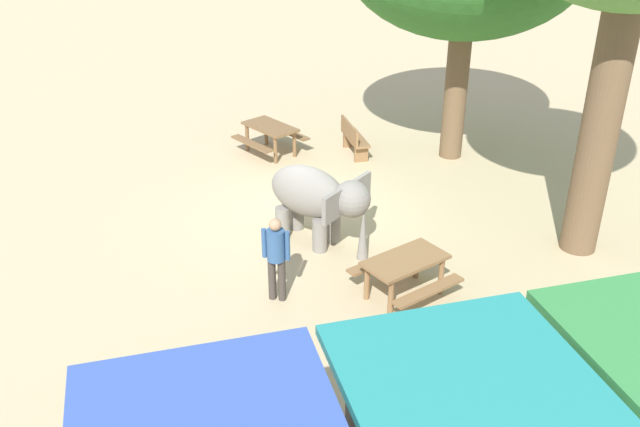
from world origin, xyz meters
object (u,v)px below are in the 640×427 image
object	(u,v)px
wooden_bench	(353,138)
feed_bucket	(310,205)
picnic_table_near	(405,268)
picnic_table_far	(270,133)
elephant	(317,197)
person_handler	(276,253)

from	to	relation	value
wooden_bench	feed_bucket	size ratio (longest dim) A/B	3.91
picnic_table_near	picnic_table_far	distance (m)	7.29
elephant	feed_bucket	distance (m)	1.66
elephant	feed_bucket	xyz separation A→B (m)	(-0.21, -1.39, -0.87)
person_handler	picnic_table_far	distance (m)	6.85
person_handler	feed_bucket	world-z (taller)	person_handler
wooden_bench	feed_bucket	xyz separation A→B (m)	(1.92, 2.91, -0.31)
person_handler	wooden_bench	bearing A→B (deg)	-0.35
picnic_table_far	feed_bucket	world-z (taller)	picnic_table_far
elephant	picnic_table_near	size ratio (longest dim) A/B	1.15
picnic_table_near	feed_bucket	xyz separation A→B (m)	(0.78, -3.68, -0.43)
picnic_table_near	feed_bucket	distance (m)	3.79
elephant	wooden_bench	distance (m)	4.83
picnic_table_far	feed_bucket	size ratio (longest dim) A/B	5.57
wooden_bench	picnic_table_far	bearing A→B (deg)	-106.10
elephant	picnic_table_far	world-z (taller)	elephant
elephant	wooden_bench	xyz separation A→B (m)	(-2.13, -4.30, -0.56)
elephant	person_handler	world-z (taller)	person_handler
picnic_table_near	wooden_bench	bearing A→B (deg)	-120.72
picnic_table_far	feed_bucket	xyz separation A→B (m)	(-0.17, 3.55, -0.43)
picnic_table_near	picnic_table_far	bearing A→B (deg)	-103.45
elephant	wooden_bench	size ratio (longest dim) A/B	1.57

